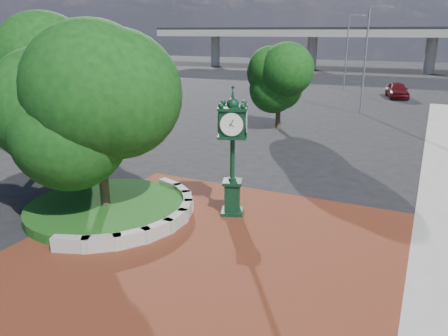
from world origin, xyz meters
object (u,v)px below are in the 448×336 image
(post_clock, at_px, (233,147))
(street_lamp_far, at_px, (349,46))
(street_lamp_near, at_px, (368,52))
(parked_car, at_px, (397,90))

(post_clock, relative_size, street_lamp_far, 0.56)
(street_lamp_near, distance_m, street_lamp_far, 16.52)
(parked_car, relative_size, street_lamp_far, 0.56)
(parked_car, bearing_deg, street_lamp_far, 128.90)
(parked_car, relative_size, street_lamp_near, 0.55)
(street_lamp_far, bearing_deg, street_lamp_near, -74.45)
(parked_car, distance_m, street_lamp_far, 8.95)
(post_clock, distance_m, parked_car, 36.16)
(street_lamp_far, bearing_deg, post_clock, -85.55)
(parked_car, bearing_deg, post_clock, -108.91)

